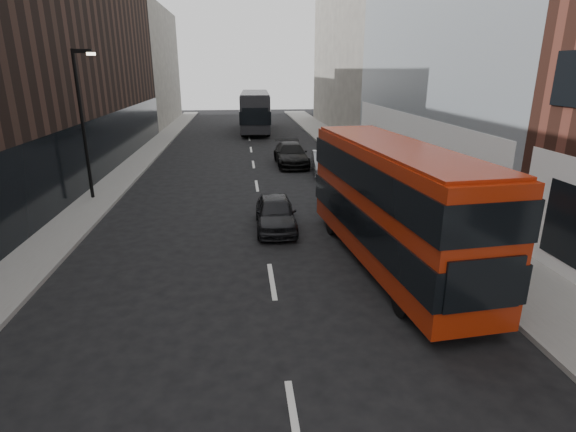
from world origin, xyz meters
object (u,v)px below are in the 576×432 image
object	(u,v)px
street_lamp	(83,115)
grey_bus	(255,110)
car_a	(276,213)
car_b	(325,163)
car_c	(291,154)
red_bus	(392,200)

from	to	relation	value
street_lamp	grey_bus	xyz separation A→B (m)	(9.02, 25.47, -2.04)
street_lamp	car_a	xyz separation A→B (m)	(8.72, -5.15, -3.50)
grey_bus	car_b	size ratio (longest dim) A/B	2.98
street_lamp	car_b	bearing A→B (deg)	20.44
car_b	car_c	world-z (taller)	car_c
grey_bus	car_a	size ratio (longest dim) A/B	3.13
car_a	car_c	distance (m)	12.85
street_lamp	red_bus	xyz separation A→B (m)	(12.19, -9.15, -1.93)
car_a	car_b	world-z (taller)	car_b
red_bus	car_c	distance (m)	16.81
red_bus	car_a	bearing A→B (deg)	125.34
street_lamp	car_c	xyz separation A→B (m)	(10.78, 7.53, -3.44)
red_bus	car_b	distance (m)	13.93
grey_bus	car_b	bearing A→B (deg)	-78.23
red_bus	car_b	bearing A→B (deg)	82.72
street_lamp	grey_bus	bearing A→B (deg)	70.50
car_c	red_bus	bearing A→B (deg)	-86.32
car_a	grey_bus	bearing A→B (deg)	90.59
grey_bus	car_a	distance (m)	30.66
grey_bus	car_b	world-z (taller)	grey_bus
grey_bus	car_c	xyz separation A→B (m)	(1.76, -17.94, -1.41)
car_a	car_b	bearing A→B (deg)	69.68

